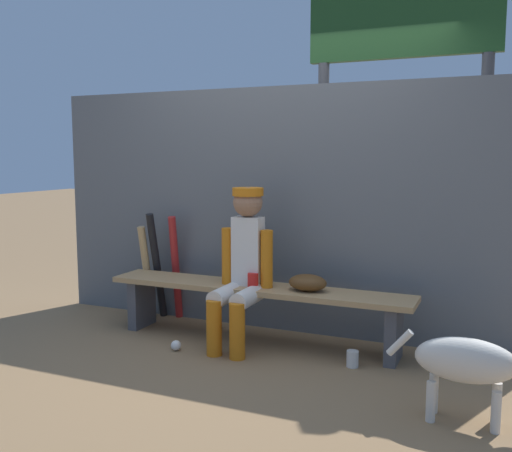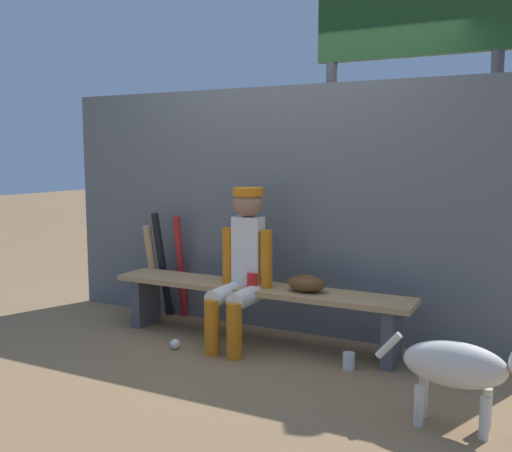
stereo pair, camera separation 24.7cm
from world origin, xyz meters
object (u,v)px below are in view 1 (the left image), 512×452
Objects in this scene: bat_aluminum_black at (157,266)px; cup_on_ground at (352,359)px; baseball_glove at (308,283)px; scoreboard at (409,64)px; cup_on_bench at (253,281)px; dog at (477,363)px; player_seated at (242,262)px; dugout_bench at (256,298)px; bat_wood_tan at (147,272)px; bat_aluminum_red at (176,268)px; baseball at (176,345)px.

bat_aluminum_black reaches higher than cup_on_ground.
baseball_glove is at bearing -9.57° from bat_aluminum_black.
cup_on_ground is 0.03× the size of scoreboard.
cup_on_ground is at bearing -9.73° from cup_on_bench.
dog is (2.63, -1.01, -0.13)m from bat_aluminum_black.
cup_on_bench is at bearing -16.96° from bat_aluminum_black.
dugout_bench is at bearing 58.58° from player_seated.
cup_on_ground is 0.13× the size of dog.
dugout_bench is 21.39× the size of cup_on_bench.
baseball_glove is (0.41, 0.00, 0.16)m from dugout_bench.
bat_wood_tan is at bearing 172.06° from baseball_glove.
bat_aluminum_black is at bearing -162.40° from bat_aluminum_red.
bat_aluminum_red is at bearing 167.16° from baseball_glove.
baseball_glove is at bearing -7.94° from bat_wood_tan.
bat_aluminum_black is 2.82m from dog.
scoreboard is (1.32, 1.71, 2.15)m from baseball.
baseball is at bearing -138.42° from dugout_bench.
cup_on_bench is (0.46, 0.33, 0.45)m from baseball.
dog is at bearing -23.59° from cup_on_bench.
scoreboard is 3.78× the size of dog.
dugout_bench is at bearing 154.28° from dog.
player_seated is at bearing 173.17° from cup_on_ground.
bat_aluminum_red is at bearing 161.58° from dugout_bench.
bat_wood_tan is at bearing 160.13° from dog.
bat_aluminum_black is (-1.03, 0.24, 0.12)m from dugout_bench.
cup_on_ground is 2.61m from scoreboard.
dog is (0.80, -0.56, 0.28)m from cup_on_ground.
bat_aluminum_red is at bearing 121.22° from baseball.
dugout_bench is at bearing -123.46° from scoreboard.
bat_aluminum_black is at bearing 20.73° from bat_wood_tan.
bat_aluminum_red is 8.19× the size of cup_on_ground.
baseball_glove is at bearing 0.00° from dugout_bench.
baseball is (0.66, -0.62, -0.37)m from bat_wood_tan.
bat_wood_tan reaches higher than baseball.
scoreboard is at bearing 56.54° from dugout_bench.
baseball is 0.67× the size of cup_on_ground.
cup_on_bench is 0.13× the size of dog.
bat_wood_tan is at bearing 165.67° from cup_on_bench.
baseball_glove reaches higher than dog.
baseball_glove is 2.55× the size of cup_on_bench.
bat_wood_tan reaches higher than baseball_glove.
baseball is at bearing -154.85° from baseball_glove.
player_seated reaches higher than baseball.
scoreboard reaches higher than dugout_bench.
dugout_bench is 8.41× the size of baseball_glove.
bat_aluminum_black is at bearing 131.80° from baseball.
scoreboard is at bearing 56.69° from player_seated.
cup_on_bench is 2.35m from scoreboard.
scoreboard is (0.93, 1.41, 1.55)m from player_seated.
dog is at bearing -21.70° from player_seated.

